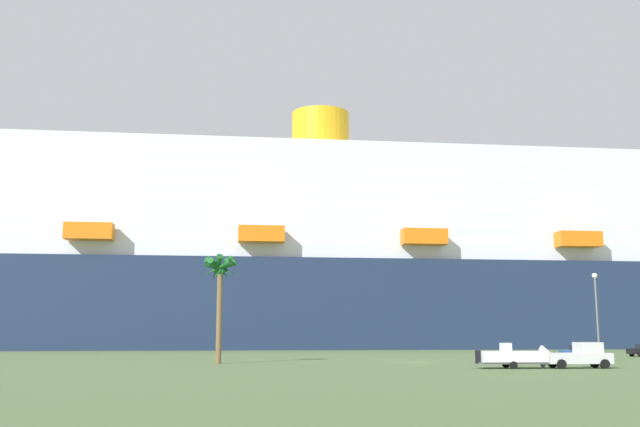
# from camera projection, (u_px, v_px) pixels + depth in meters

# --- Properties ---
(ground_plane) EXTENTS (600.00, 600.00, 0.00)m
(ground_plane) POSITION_uv_depth(u_px,v_px,m) (383.00, 354.00, 104.14)
(ground_plane) COLOR #567042
(cruise_ship) EXTENTS (249.57, 56.66, 56.28)m
(cruise_ship) POSITION_uv_depth(u_px,v_px,m) (474.00, 269.00, 147.03)
(cruise_ship) COLOR #1E2D4C
(cruise_ship) RESTS_ON ground_plane
(pickup_truck) EXTENTS (5.68, 2.47, 2.20)m
(pickup_truck) POSITION_uv_depth(u_px,v_px,m) (580.00, 356.00, 62.01)
(pickup_truck) COLOR silver
(pickup_truck) RESTS_ON ground_plane
(small_boat_on_trailer) EXTENTS (7.85, 2.36, 2.15)m
(small_boat_on_trailer) POSITION_uv_depth(u_px,v_px,m) (521.00, 357.00, 61.70)
(small_boat_on_trailer) COLOR #595960
(small_boat_on_trailer) RESTS_ON ground_plane
(palm_tree) EXTENTS (3.51, 3.40, 10.75)m
(palm_tree) POSITION_uv_depth(u_px,v_px,m) (220.00, 276.00, 72.23)
(palm_tree) COLOR brown
(palm_tree) RESTS_ON ground_plane
(street_lamp) EXTENTS (0.56, 0.56, 9.25)m
(street_lamp) POSITION_uv_depth(u_px,v_px,m) (596.00, 305.00, 75.84)
(street_lamp) COLOR slate
(street_lamp) RESTS_ON ground_plane
(parked_car_blue_suv) EXTENTS (4.67, 2.32, 1.58)m
(parked_car_blue_suv) POSITION_uv_depth(u_px,v_px,m) (582.00, 352.00, 82.84)
(parked_car_blue_suv) COLOR #264C99
(parked_car_blue_suv) RESTS_ON ground_plane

